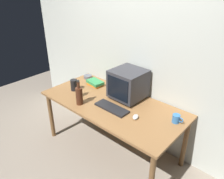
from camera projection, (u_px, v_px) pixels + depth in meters
The scene contains 12 objects.
ground_plane at pixel (112, 149), 2.98m from camera, with size 6.00×6.00×0.00m, color gray.
back_wall at pixel (138, 51), 2.72m from camera, with size 4.00×0.08×2.50m, color beige.
desk at pixel (112, 108), 2.68m from camera, with size 1.77×0.84×0.72m.
crt_monitor at pixel (128, 84), 2.66m from camera, with size 0.39×0.40×0.37m.
keyboard at pixel (112, 108), 2.52m from camera, with size 0.42×0.15×0.02m, color black.
computer_mouse at pixel (136, 117), 2.35m from camera, with size 0.06×0.10×0.04m, color beige.
bottle_tall at pixel (79, 95), 2.57m from camera, with size 0.08×0.08×0.31m.
bottle_short at pixel (79, 91), 2.76m from camera, with size 0.07×0.07×0.19m.
book_stack at pixel (95, 83), 3.06m from camera, with size 0.25×0.18×0.06m.
mug at pixel (176, 119), 2.27m from camera, with size 0.12×0.08×0.09m.
cd_spindle at pixel (88, 77), 3.27m from camera, with size 0.12×0.12×0.04m, color #595B66.
metal_canister at pixel (74, 85), 2.91m from camera, with size 0.09×0.09×0.15m, color black.
Camera 1 is at (1.52, -1.69, 2.08)m, focal length 35.28 mm.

